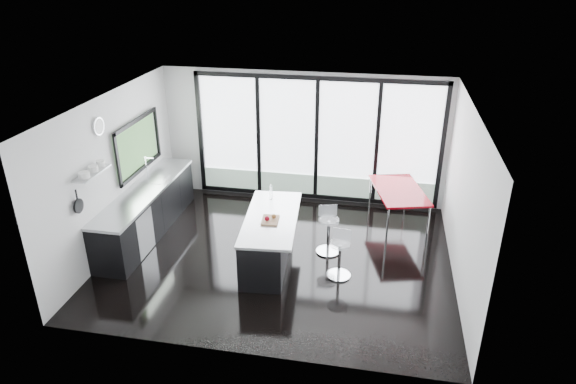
% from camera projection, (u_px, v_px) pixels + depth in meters
% --- Properties ---
extents(floor, '(6.00, 5.00, 0.00)m').
position_uv_depth(floor, '(279.00, 257.00, 9.19)').
color(floor, black).
rests_on(floor, ground).
extents(ceiling, '(6.00, 5.00, 0.00)m').
position_uv_depth(ceiling, '(278.00, 104.00, 8.01)').
color(ceiling, white).
rests_on(ceiling, wall_back).
extents(wall_back, '(6.00, 0.09, 2.80)m').
position_uv_depth(wall_back, '(315.00, 145.00, 10.81)').
color(wall_back, silver).
rests_on(wall_back, ground).
extents(wall_front, '(6.00, 0.00, 2.80)m').
position_uv_depth(wall_front, '(238.00, 266.00, 6.38)').
color(wall_front, silver).
rests_on(wall_front, ground).
extents(wall_left, '(0.26, 5.00, 2.80)m').
position_uv_depth(wall_left, '(121.00, 159.00, 9.28)').
color(wall_left, silver).
rests_on(wall_left, ground).
extents(wall_right, '(0.00, 5.00, 2.80)m').
position_uv_depth(wall_right, '(465.00, 200.00, 8.09)').
color(wall_right, silver).
rests_on(wall_right, ground).
extents(counter_cabinets, '(0.69, 3.24, 1.36)m').
position_uv_depth(counter_cabinets, '(147.00, 211.00, 9.81)').
color(counter_cabinets, black).
rests_on(counter_cabinets, floor).
extents(island, '(1.07, 2.16, 1.11)m').
position_uv_depth(island, '(268.00, 238.00, 8.93)').
color(island, black).
rests_on(island, floor).
extents(bar_stool_near, '(0.44, 0.44, 0.64)m').
position_uv_depth(bar_stool_near, '(339.00, 260.00, 8.51)').
color(bar_stool_near, silver).
rests_on(bar_stool_near, floor).
extents(bar_stool_far, '(0.53, 0.53, 0.68)m').
position_uv_depth(bar_stool_far, '(328.00, 236.00, 9.19)').
color(bar_stool_far, silver).
rests_on(bar_stool_far, floor).
extents(red_table, '(1.23, 1.68, 0.81)m').
position_uv_depth(red_table, '(397.00, 208.00, 10.05)').
color(red_table, maroon).
rests_on(red_table, floor).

